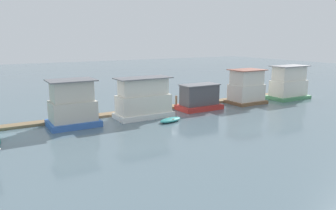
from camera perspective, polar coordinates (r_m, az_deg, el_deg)
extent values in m
plane|color=slate|center=(42.48, -0.68, -1.61)|extent=(200.00, 200.00, 0.00)
cube|color=#846B4C|center=(44.90, -2.51, -0.70)|extent=(59.60, 1.62, 0.30)
cube|color=#3866B7|center=(38.39, -16.13, -3.02)|extent=(5.50, 4.12, 0.66)
cube|color=beige|center=(38.07, -16.25, -0.93)|extent=(4.78, 3.41, 2.21)
cube|color=beige|center=(37.66, -16.44, 2.37)|extent=(4.24, 2.87, 2.24)
cube|color=slate|center=(37.50, -16.55, 4.16)|extent=(5.08, 3.71, 0.12)
cube|color=white|center=(40.99, -4.24, -1.69)|extent=(7.12, 3.44, 0.61)
cube|color=silver|center=(40.69, -4.27, 0.24)|extent=(6.54, 2.86, 2.21)
cube|color=silver|center=(40.33, -4.31, 3.20)|extent=(5.92, 2.24, 2.04)
cube|color=slate|center=(40.18, -4.34, 4.73)|extent=(6.84, 3.16, 0.12)
cube|color=red|center=(45.57, 5.45, -0.33)|extent=(6.02, 3.45, 0.66)
cube|color=#4C4C51|center=(45.26, 5.49, 1.76)|extent=(5.03, 2.47, 2.72)
cube|color=slate|center=(45.03, 5.53, 3.54)|extent=(5.33, 2.77, 0.12)
cube|color=brown|center=(50.97, 13.38, 0.57)|extent=(5.33, 4.03, 0.46)
cube|color=silver|center=(50.72, 13.45, 2.17)|extent=(4.64, 3.34, 2.43)
cube|color=silver|center=(50.41, 13.58, 4.71)|extent=(4.25, 2.95, 2.10)
cube|color=brown|center=(50.29, 13.64, 5.97)|extent=(4.94, 3.64, 0.12)
cube|color=#4C9360|center=(56.73, 20.10, 1.31)|extent=(6.70, 3.98, 0.52)
cube|color=silver|center=(56.50, 20.21, 2.81)|extent=(5.75, 3.04, 2.48)
cube|color=silver|center=(56.21, 20.38, 5.19)|extent=(5.27, 2.55, 2.24)
cube|color=slate|center=(56.11, 20.46, 6.38)|extent=(6.05, 3.34, 0.12)
ellipsoid|color=teal|center=(38.61, 0.42, -2.60)|extent=(3.32, 1.98, 0.48)
cube|color=#997F60|center=(38.57, 0.42, -2.36)|extent=(0.41, 1.09, 0.08)
cylinder|color=brown|center=(40.32, -13.49, -1.37)|extent=(0.22, 0.22, 1.77)
cylinder|color=#846B4C|center=(45.28, 1.44, 0.45)|extent=(0.29, 0.29, 1.90)
cylinder|color=brown|center=(43.93, -1.71, -0.23)|extent=(0.21, 0.21, 1.41)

